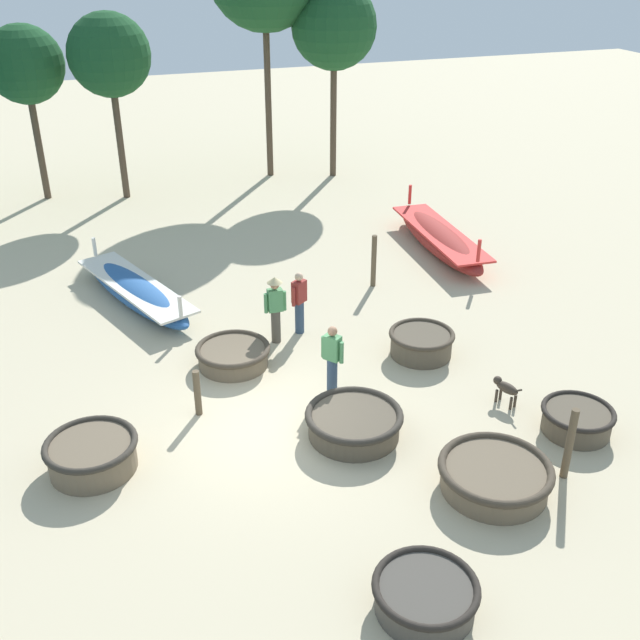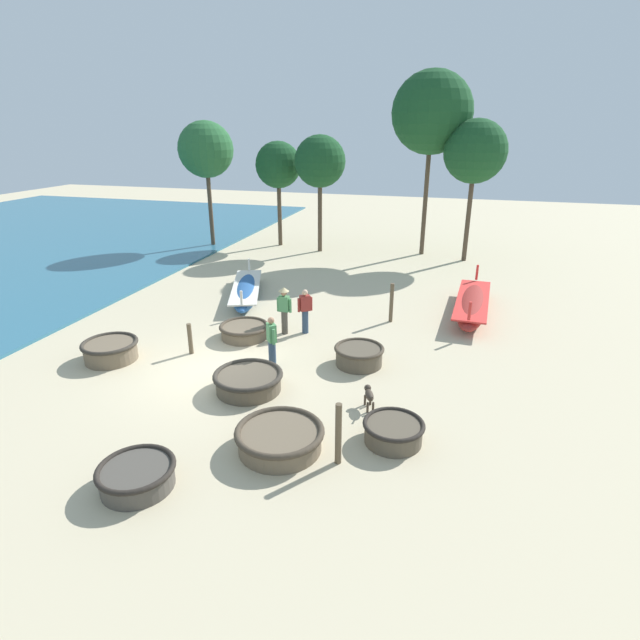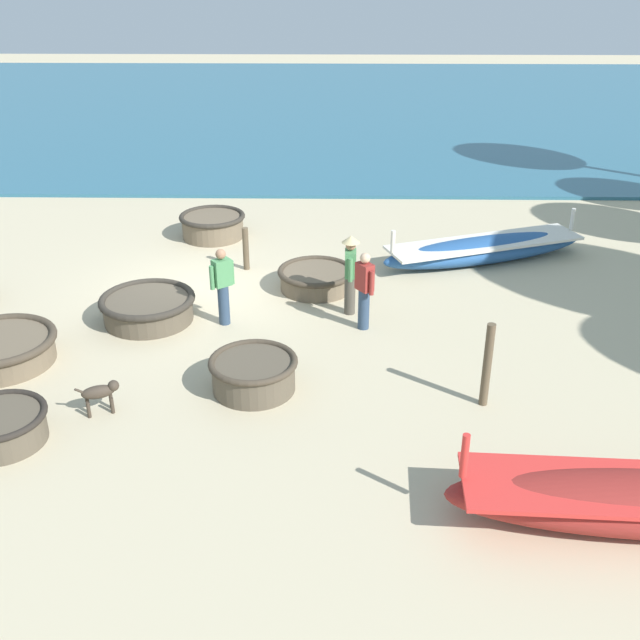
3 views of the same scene
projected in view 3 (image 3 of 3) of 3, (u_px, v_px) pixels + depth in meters
name	position (u px, v px, depth m)	size (l,w,h in m)	color
ground_plane	(200.00, 292.00, 16.18)	(80.00, 80.00, 0.00)	#C6B793
sea	(358.00, 107.00, 34.64)	(28.00, 52.00, 0.10)	#2D667F
coracle_tilted	(254.00, 373.00, 12.50)	(1.50, 1.50, 0.58)	brown
coracle_weathered	(316.00, 278.00, 16.23)	(1.67, 1.67, 0.47)	brown
coracle_nearest	(148.00, 307.00, 14.83)	(1.89, 1.89, 0.53)	brown
coracle_far_right	(0.00, 348.00, 13.32)	(2.00, 2.00, 0.53)	brown
coracle_upturned	(1.00, 426.00, 11.18)	(1.41, 1.41, 0.52)	brown
coracle_front_left	(213.00, 225.00, 19.11)	(1.68, 1.68, 0.61)	brown
long_boat_blue_hull	(484.00, 249.00, 17.63)	(2.76, 5.21, 1.05)	#285693
fisherman_standing_right	(364.00, 289.00, 14.29)	(0.45, 0.38, 1.57)	#2D425B
fisherman_with_hat	(350.00, 270.00, 14.83)	(0.53, 0.36, 1.67)	#4C473D
fisherman_hauling	(223.00, 285.00, 14.47)	(0.38, 0.44, 1.57)	#2D425B
dog	(101.00, 393.00, 11.84)	(0.37, 0.65, 0.55)	#3D3328
mooring_post_mid_beach	(487.00, 365.00, 11.90)	(0.14, 0.14, 1.46)	brown
mooring_post_inland	(246.00, 249.00, 17.12)	(0.14, 0.14, 1.00)	brown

